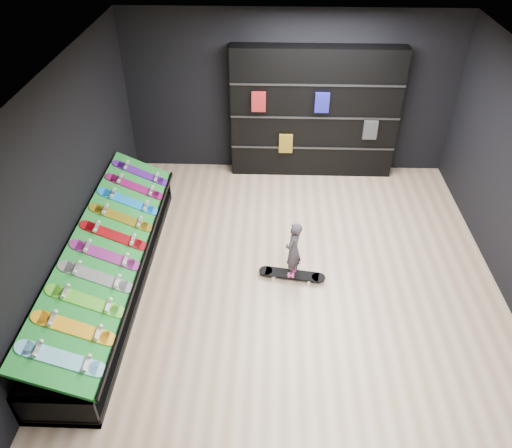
{
  "coord_description": "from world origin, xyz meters",
  "views": [
    {
      "loc": [
        -0.31,
        -5.19,
        5.03
      ],
      "look_at": [
        -0.5,
        0.2,
        1.0
      ],
      "focal_mm": 35.0,
      "sensor_mm": 36.0,
      "label": 1
    }
  ],
  "objects_px": {
    "child": "(293,259)",
    "display_rack": "(112,272)",
    "floor_skateboard": "(292,276)",
    "back_shelving": "(314,113)"
  },
  "relations": [
    {
      "from": "child",
      "to": "display_rack",
      "type": "bearing_deg",
      "value": -59.4
    },
    {
      "from": "display_rack",
      "to": "child",
      "type": "relative_size",
      "value": 8.33
    },
    {
      "from": "floor_skateboard",
      "to": "back_shelving",
      "type": "bearing_deg",
      "value": 90.8
    },
    {
      "from": "display_rack",
      "to": "back_shelving",
      "type": "xyz_separation_m",
      "value": [
        3.0,
        3.32,
        0.96
      ]
    },
    {
      "from": "floor_skateboard",
      "to": "display_rack",
      "type": "bearing_deg",
      "value": -166.3
    },
    {
      "from": "back_shelving",
      "to": "floor_skateboard",
      "type": "xyz_separation_m",
      "value": [
        -0.43,
        -3.09,
        -1.17
      ]
    },
    {
      "from": "display_rack",
      "to": "back_shelving",
      "type": "bearing_deg",
      "value": 47.87
    },
    {
      "from": "display_rack",
      "to": "floor_skateboard",
      "type": "xyz_separation_m",
      "value": [
        2.58,
        0.23,
        -0.21
      ]
    },
    {
      "from": "child",
      "to": "back_shelving",
      "type": "bearing_deg",
      "value": -162.3
    },
    {
      "from": "back_shelving",
      "to": "floor_skateboard",
      "type": "height_order",
      "value": "back_shelving"
    }
  ]
}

